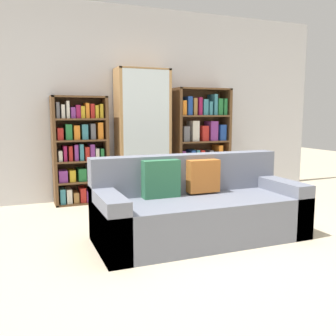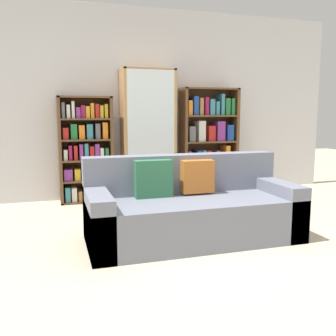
{
  "view_description": "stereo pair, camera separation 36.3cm",
  "coord_description": "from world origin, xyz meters",
  "px_view_note": "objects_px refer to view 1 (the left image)",
  "views": [
    {
      "loc": [
        -1.53,
        -2.76,
        1.21
      ],
      "look_at": [
        0.11,
        1.33,
        0.57
      ],
      "focal_mm": 40.0,
      "sensor_mm": 36.0,
      "label": 1
    },
    {
      "loc": [
        -1.19,
        -2.88,
        1.21
      ],
      "look_at": [
        0.11,
        1.33,
        0.57
      ],
      "focal_mm": 40.0,
      "sensor_mm": 36.0,
      "label": 2
    }
  ],
  "objects_px": {
    "couch": "(198,209)",
    "wine_bottle": "(202,193)",
    "bookshelf_right": "(202,145)",
    "display_cabinet": "(143,135)",
    "bookshelf_left": "(81,152)"
  },
  "relations": [
    {
      "from": "couch",
      "to": "display_cabinet",
      "type": "distance_m",
      "value": 1.98
    },
    {
      "from": "display_cabinet",
      "to": "bookshelf_right",
      "type": "height_order",
      "value": "display_cabinet"
    },
    {
      "from": "couch",
      "to": "bookshelf_right",
      "type": "xyz_separation_m",
      "value": [
        1.0,
        1.9,
        0.46
      ]
    },
    {
      "from": "display_cabinet",
      "to": "couch",
      "type": "bearing_deg",
      "value": -91.4
    },
    {
      "from": "display_cabinet",
      "to": "bookshelf_right",
      "type": "bearing_deg",
      "value": 0.97
    },
    {
      "from": "couch",
      "to": "bookshelf_left",
      "type": "bearing_deg",
      "value": 113.53
    },
    {
      "from": "couch",
      "to": "display_cabinet",
      "type": "bearing_deg",
      "value": 88.6
    },
    {
      "from": "couch",
      "to": "wine_bottle",
      "type": "distance_m",
      "value": 1.39
    },
    {
      "from": "bookshelf_right",
      "to": "wine_bottle",
      "type": "distance_m",
      "value": 0.96
    },
    {
      "from": "bookshelf_right",
      "to": "wine_bottle",
      "type": "relative_size",
      "value": 4.28
    },
    {
      "from": "wine_bottle",
      "to": "display_cabinet",
      "type": "bearing_deg",
      "value": 132.86
    },
    {
      "from": "display_cabinet",
      "to": "wine_bottle",
      "type": "height_order",
      "value": "display_cabinet"
    },
    {
      "from": "couch",
      "to": "bookshelf_left",
      "type": "xyz_separation_m",
      "value": [
        -0.83,
        1.9,
        0.41
      ]
    },
    {
      "from": "display_cabinet",
      "to": "wine_bottle",
      "type": "bearing_deg",
      "value": -47.14
    },
    {
      "from": "couch",
      "to": "display_cabinet",
      "type": "relative_size",
      "value": 1.1
    }
  ]
}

